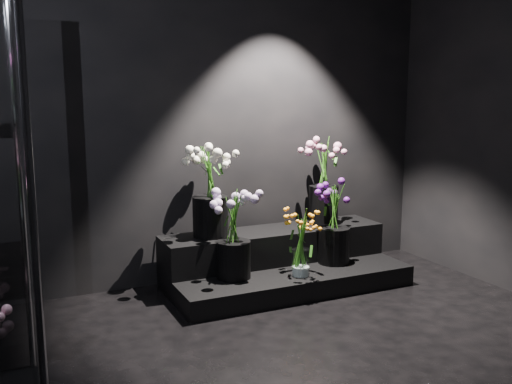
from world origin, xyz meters
TOP-DOWN VIEW (x-y plane):
  - wall_back at (0.00, 2.00)m, footprint 4.00×0.00m
  - display_riser at (0.48, 1.63)m, footprint 1.87×0.83m
  - bouquet_orange_bells at (0.48, 1.29)m, footprint 0.28×0.28m
  - bouquet_lilac at (0.00, 1.46)m, footprint 0.43×0.43m
  - bouquet_purple at (0.88, 1.47)m, footprint 0.39×0.39m
  - bouquet_cream_roses at (-0.07, 1.76)m, footprint 0.42×0.42m
  - bouquet_pink_roses at (0.95, 1.75)m, footprint 0.46×0.46m

SIDE VIEW (x-z plane):
  - display_riser at x=0.48m, z-range -0.04..0.38m
  - bouquet_orange_bells at x=0.48m, z-range 0.16..0.67m
  - bouquet_purple at x=0.88m, z-range 0.17..0.82m
  - bouquet_lilac at x=0.00m, z-range 0.19..0.87m
  - bouquet_cream_roses at x=-0.07m, z-range 0.45..1.16m
  - bouquet_pink_roses at x=0.95m, z-range 0.47..1.23m
  - wall_back at x=0.00m, z-range -0.60..3.40m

